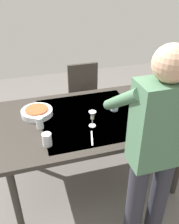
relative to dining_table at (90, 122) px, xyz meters
The scene contains 14 objects.
ground_plane 0.71m from the dining_table, ahead, with size 6.00×6.00×0.00m, color #66605B.
dining_table is the anchor object (origin of this frame).
chair_near 0.96m from the dining_table, 102.65° to the right, with size 0.40×0.40×0.91m.
person_server 0.87m from the dining_table, 105.70° to the left, with size 0.42×0.61×1.69m.
wine_glass_left 0.84m from the dining_table, 156.57° to the right, with size 0.07×0.07×0.15m.
wine_glass_right 0.24m from the dining_table, 82.72° to the left, with size 0.07×0.07×0.15m.
water_cup_near_left 0.30m from the dining_table, behind, with size 0.08×0.08×0.11m, color silver.
water_cup_near_right 0.56m from the dining_table, 35.16° to the left, with size 0.08×0.08×0.11m, color silver.
water_cup_far_left 0.49m from the dining_table, ahead, with size 0.07×0.07×0.11m, color silver.
water_cup_far_right 0.44m from the dining_table, behind, with size 0.08×0.08×0.10m, color silver.
serving_bowl_pasta 0.52m from the dining_table, 19.78° to the right, with size 0.30×0.30×0.07m.
side_bowl_salad 0.67m from the dining_table, 143.05° to the left, with size 0.18×0.18×0.07m.
dinner_plate_near 0.60m from the dining_table, 156.75° to the right, with size 0.23×0.23×0.01m, color silver.
table_knife 0.35m from the dining_table, 77.03° to the left, with size 0.01×0.20×0.01m, color silver.
Camera 1 is at (0.56, 1.91, 2.05)m, focal length 39.70 mm.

